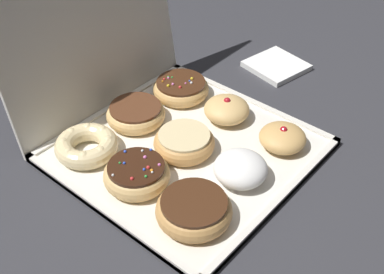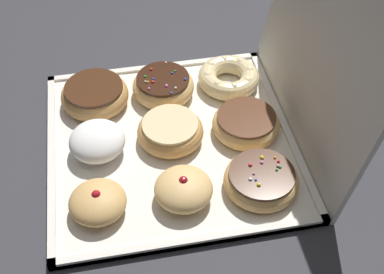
{
  "view_description": "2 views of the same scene",
  "coord_description": "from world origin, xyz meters",
  "px_view_note": "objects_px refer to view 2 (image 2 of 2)",
  "views": [
    {
      "loc": [
        -0.52,
        -0.45,
        0.61
      ],
      "look_at": [
        -0.0,
        -0.02,
        0.05
      ],
      "focal_mm": 46.71,
      "sensor_mm": 36.0,
      "label": 1
    },
    {
      "loc": [
        0.59,
        -0.08,
        0.65
      ],
      "look_at": [
        0.04,
        0.03,
        0.05
      ],
      "focal_mm": 48.58,
      "sensor_mm": 36.0,
      "label": 2
    }
  ],
  "objects_px": {
    "jelly_filled_donut_2": "(98,202)",
    "jelly_filled_donut_5": "(184,189)",
    "powdered_filled_donut_1": "(97,143)",
    "sprinkle_donut_8": "(261,180)",
    "cruller_donut_6": "(229,77)",
    "sprinkle_donut_3": "(163,86)",
    "glazed_ring_donut_4": "(173,131)",
    "chocolate_frosted_donut_0": "(95,95)",
    "chocolate_frosted_donut_7": "(247,125)",
    "donut_box": "(171,143)"
  },
  "relations": [
    {
      "from": "chocolate_frosted_donut_0",
      "to": "powdered_filled_donut_1",
      "type": "bearing_deg",
      "value": -1.15
    },
    {
      "from": "chocolate_frosted_donut_0",
      "to": "jelly_filled_donut_2",
      "type": "relative_size",
      "value": 1.4
    },
    {
      "from": "chocolate_frosted_donut_7",
      "to": "sprinkle_donut_8",
      "type": "xyz_separation_m",
      "value": [
        0.12,
        -0.01,
        -0.0
      ]
    },
    {
      "from": "jelly_filled_donut_5",
      "to": "sprinkle_donut_8",
      "type": "xyz_separation_m",
      "value": [
        0.0,
        0.12,
        -0.0
      ]
    },
    {
      "from": "sprinkle_donut_3",
      "to": "glazed_ring_donut_4",
      "type": "distance_m",
      "value": 0.11
    },
    {
      "from": "jelly_filled_donut_2",
      "to": "glazed_ring_donut_4",
      "type": "xyz_separation_m",
      "value": [
        -0.12,
        0.13,
        -0.0
      ]
    },
    {
      "from": "chocolate_frosted_donut_0",
      "to": "chocolate_frosted_donut_7",
      "type": "xyz_separation_m",
      "value": [
        0.12,
        0.25,
        -0.0
      ]
    },
    {
      "from": "glazed_ring_donut_4",
      "to": "donut_box",
      "type": "bearing_deg",
      "value": -36.44
    },
    {
      "from": "jelly_filled_donut_5",
      "to": "cruller_donut_6",
      "type": "xyz_separation_m",
      "value": [
        -0.24,
        0.13,
        -0.0
      ]
    },
    {
      "from": "cruller_donut_6",
      "to": "sprinkle_donut_8",
      "type": "relative_size",
      "value": 0.98
    },
    {
      "from": "powdered_filled_donut_1",
      "to": "jelly_filled_donut_2",
      "type": "height_order",
      "value": "powdered_filled_donut_1"
    },
    {
      "from": "chocolate_frosted_donut_0",
      "to": "cruller_donut_6",
      "type": "bearing_deg",
      "value": 91.3
    },
    {
      "from": "sprinkle_donut_3",
      "to": "cruller_donut_6",
      "type": "relative_size",
      "value": 0.99
    },
    {
      "from": "sprinkle_donut_3",
      "to": "jelly_filled_donut_5",
      "type": "distance_m",
      "value": 0.24
    },
    {
      "from": "jelly_filled_donut_5",
      "to": "sprinkle_donut_3",
      "type": "bearing_deg",
      "value": 179.04
    },
    {
      "from": "powdered_filled_donut_1",
      "to": "sprinkle_donut_8",
      "type": "height_order",
      "value": "powdered_filled_donut_1"
    },
    {
      "from": "sprinkle_donut_3",
      "to": "glazed_ring_donut_4",
      "type": "relative_size",
      "value": 1.01
    },
    {
      "from": "donut_box",
      "to": "glazed_ring_donut_4",
      "type": "relative_size",
      "value": 3.68
    },
    {
      "from": "glazed_ring_donut_4",
      "to": "sprinkle_donut_8",
      "type": "distance_m",
      "value": 0.17
    },
    {
      "from": "jelly_filled_donut_2",
      "to": "jelly_filled_donut_5",
      "type": "distance_m",
      "value": 0.13
    },
    {
      "from": "jelly_filled_donut_2",
      "to": "cruller_donut_6",
      "type": "height_order",
      "value": "jelly_filled_donut_2"
    },
    {
      "from": "chocolate_frosted_donut_7",
      "to": "powdered_filled_donut_1",
      "type": "bearing_deg",
      "value": -90.06
    },
    {
      "from": "donut_box",
      "to": "powdered_filled_donut_1",
      "type": "distance_m",
      "value": 0.12
    },
    {
      "from": "jelly_filled_donut_2",
      "to": "sprinkle_donut_8",
      "type": "height_order",
      "value": "jelly_filled_donut_2"
    },
    {
      "from": "donut_box",
      "to": "jelly_filled_donut_5",
      "type": "relative_size",
      "value": 4.6
    },
    {
      "from": "donut_box",
      "to": "chocolate_frosted_donut_7",
      "type": "distance_m",
      "value": 0.13
    },
    {
      "from": "jelly_filled_donut_2",
      "to": "chocolate_frosted_donut_7",
      "type": "xyz_separation_m",
      "value": [
        -0.12,
        0.26,
        -0.0
      ]
    },
    {
      "from": "jelly_filled_donut_5",
      "to": "cruller_donut_6",
      "type": "distance_m",
      "value": 0.28
    },
    {
      "from": "jelly_filled_donut_2",
      "to": "sprinkle_donut_3",
      "type": "xyz_separation_m",
      "value": [
        -0.24,
        0.13,
        0.0
      ]
    },
    {
      "from": "sprinkle_donut_3",
      "to": "sprinkle_donut_8",
      "type": "xyz_separation_m",
      "value": [
        0.24,
        0.12,
        -0.0
      ]
    },
    {
      "from": "chocolate_frosted_donut_7",
      "to": "sprinkle_donut_3",
      "type": "bearing_deg",
      "value": -135.11
    },
    {
      "from": "chocolate_frosted_donut_7",
      "to": "sprinkle_donut_8",
      "type": "relative_size",
      "value": 0.99
    },
    {
      "from": "chocolate_frosted_donut_7",
      "to": "donut_box",
      "type": "bearing_deg",
      "value": -91.93
    },
    {
      "from": "powdered_filled_donut_1",
      "to": "chocolate_frosted_donut_0",
      "type": "bearing_deg",
      "value": 178.85
    },
    {
      "from": "cruller_donut_6",
      "to": "chocolate_frosted_donut_7",
      "type": "distance_m",
      "value": 0.13
    },
    {
      "from": "jelly_filled_donut_2",
      "to": "sprinkle_donut_8",
      "type": "xyz_separation_m",
      "value": [
        0.0,
        0.25,
        -0.0
      ]
    },
    {
      "from": "jelly_filled_donut_5",
      "to": "glazed_ring_donut_4",
      "type": "bearing_deg",
      "value": 178.81
    },
    {
      "from": "jelly_filled_donut_2",
      "to": "glazed_ring_donut_4",
      "type": "relative_size",
      "value": 0.77
    },
    {
      "from": "jelly_filled_donut_5",
      "to": "chocolate_frosted_donut_7",
      "type": "height_order",
      "value": "jelly_filled_donut_5"
    },
    {
      "from": "jelly_filled_donut_5",
      "to": "jelly_filled_donut_2",
      "type": "bearing_deg",
      "value": -90.44
    },
    {
      "from": "donut_box",
      "to": "chocolate_frosted_donut_0",
      "type": "distance_m",
      "value": 0.17
    },
    {
      "from": "powdered_filled_donut_1",
      "to": "sprinkle_donut_3",
      "type": "xyz_separation_m",
      "value": [
        -0.12,
        0.13,
        -0.0
      ]
    },
    {
      "from": "donut_box",
      "to": "glazed_ring_donut_4",
      "type": "bearing_deg",
      "value": 143.56
    },
    {
      "from": "donut_box",
      "to": "cruller_donut_6",
      "type": "relative_size",
      "value": 3.59
    },
    {
      "from": "powdered_filled_donut_1",
      "to": "cruller_donut_6",
      "type": "height_order",
      "value": "powdered_filled_donut_1"
    },
    {
      "from": "jelly_filled_donut_2",
      "to": "powdered_filled_donut_1",
      "type": "bearing_deg",
      "value": 176.46
    },
    {
      "from": "chocolate_frosted_donut_0",
      "to": "sprinkle_donut_3",
      "type": "relative_size",
      "value": 1.07
    },
    {
      "from": "jelly_filled_donut_2",
      "to": "cruller_donut_6",
      "type": "distance_m",
      "value": 0.35
    },
    {
      "from": "chocolate_frosted_donut_0",
      "to": "glazed_ring_donut_4",
      "type": "relative_size",
      "value": 1.08
    },
    {
      "from": "jelly_filled_donut_5",
      "to": "cruller_donut_6",
      "type": "height_order",
      "value": "jelly_filled_donut_5"
    }
  ]
}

